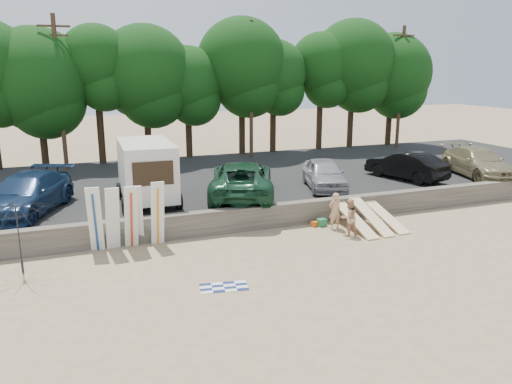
% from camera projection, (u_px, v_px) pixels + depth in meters
% --- Properties ---
extents(ground, '(120.00, 120.00, 0.00)m').
position_uv_depth(ground, '(345.00, 244.00, 19.50)').
color(ground, tan).
rests_on(ground, ground).
extents(seawall, '(44.00, 0.50, 1.00)m').
position_uv_depth(seawall, '(310.00, 211.00, 22.10)').
color(seawall, '#6B6356').
rests_on(seawall, ground).
extents(parking_lot, '(44.00, 14.50, 0.70)m').
position_uv_depth(parking_lot, '(252.00, 180.00, 28.94)').
color(parking_lot, '#282828').
rests_on(parking_lot, ground).
extents(treeline, '(33.94, 6.34, 9.58)m').
position_uv_depth(treeline, '(217.00, 70.00, 33.87)').
color(treeline, '#382616').
rests_on(treeline, parking_lot).
extents(utility_poles, '(25.80, 0.26, 9.00)m').
position_uv_depth(utility_poles, '(251.00, 87.00, 33.39)').
color(utility_poles, '#473321').
rests_on(utility_poles, parking_lot).
extents(box_trailer, '(2.63, 4.49, 2.80)m').
position_uv_depth(box_trailer, '(147.00, 169.00, 22.33)').
color(box_trailer, beige).
rests_on(box_trailer, parking_lot).
extents(car_0, '(4.37, 6.12, 1.65)m').
position_uv_depth(car_0, '(27.00, 194.00, 21.00)').
color(car_0, '#162B4D').
rests_on(car_0, parking_lot).
extents(car_1, '(4.80, 6.76, 1.71)m').
position_uv_depth(car_1, '(242.00, 180.00, 23.53)').
color(car_1, '#173F26').
rests_on(car_1, parking_lot).
extents(car_2, '(2.96, 4.72, 1.50)m').
position_uv_depth(car_2, '(324.00, 174.00, 25.30)').
color(car_2, '#9D9CA1').
rests_on(car_2, parking_lot).
extents(car_3, '(2.79, 4.89, 1.53)m').
position_uv_depth(car_3, '(406.00, 165.00, 27.44)').
color(car_3, black).
rests_on(car_3, parking_lot).
extents(car_4, '(3.40, 5.85, 1.59)m').
position_uv_depth(car_4, '(478.00, 162.00, 28.14)').
color(car_4, '#8A7D58').
rests_on(car_4, parking_lot).
extents(surfboard_upright_0, '(0.59, 0.67, 2.55)m').
position_uv_depth(surfboard_upright_0, '(95.00, 219.00, 18.30)').
color(surfboard_upright_0, white).
rests_on(surfboard_upright_0, ground).
extents(surfboard_upright_1, '(0.53, 0.79, 2.52)m').
position_uv_depth(surfboard_upright_1, '(113.00, 219.00, 18.44)').
color(surfboard_upright_1, white).
rests_on(surfboard_upright_1, ground).
extents(surfboard_upright_2, '(0.52, 0.77, 2.52)m').
position_uv_depth(surfboard_upright_2, '(131.00, 217.00, 18.66)').
color(surfboard_upright_2, white).
rests_on(surfboard_upright_2, ground).
extents(surfboard_upright_3, '(0.62, 0.92, 2.49)m').
position_uv_depth(surfboard_upright_3, '(136.00, 216.00, 18.87)').
color(surfboard_upright_3, white).
rests_on(surfboard_upright_3, ground).
extents(surfboard_upright_4, '(0.53, 0.54, 2.57)m').
position_uv_depth(surfboard_upright_4, '(158.00, 213.00, 19.03)').
color(surfboard_upright_4, white).
rests_on(surfboard_upright_4, ground).
extents(surfboard_low_0, '(0.56, 2.90, 0.89)m').
position_uv_depth(surfboard_low_0, '(355.00, 219.00, 21.10)').
color(surfboard_low_0, beige).
rests_on(surfboard_low_0, ground).
extents(surfboard_low_1, '(0.56, 2.87, 1.01)m').
position_uv_depth(surfboard_low_1, '(371.00, 216.00, 21.36)').
color(surfboard_low_1, beige).
rests_on(surfboard_low_1, ground).
extents(surfboard_low_2, '(0.56, 2.92, 0.83)m').
position_uv_depth(surfboard_low_2, '(385.00, 216.00, 21.75)').
color(surfboard_low_2, beige).
rests_on(surfboard_low_2, ground).
extents(beachgoer_a, '(0.58, 0.39, 1.57)m').
position_uv_depth(beachgoer_a, '(335.00, 211.00, 21.16)').
color(beachgoer_a, tan).
rests_on(beachgoer_a, ground).
extents(beachgoer_b, '(0.80, 0.64, 1.55)m').
position_uv_depth(beachgoer_b, '(349.00, 217.00, 20.27)').
color(beachgoer_b, tan).
rests_on(beachgoer_b, ground).
extents(cooler, '(0.41, 0.34, 0.32)m').
position_uv_depth(cooler, '(322.00, 222.00, 21.66)').
color(cooler, '#23814B').
rests_on(cooler, ground).
extents(gear_bag, '(0.37, 0.34, 0.22)m').
position_uv_depth(gear_bag, '(315.00, 224.00, 21.62)').
color(gear_bag, '#C85D17').
rests_on(gear_bag, ground).
extents(beach_towel, '(1.73, 1.73, 0.00)m').
position_uv_depth(beach_towel, '(224.00, 287.00, 15.64)').
color(beach_towel, white).
rests_on(beach_towel, ground).
extents(beach_umbrella, '(3.74, 3.72, 2.48)m').
position_uv_depth(beach_umbrella, '(21.00, 238.00, 16.43)').
color(beach_umbrella, black).
rests_on(beach_umbrella, ground).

